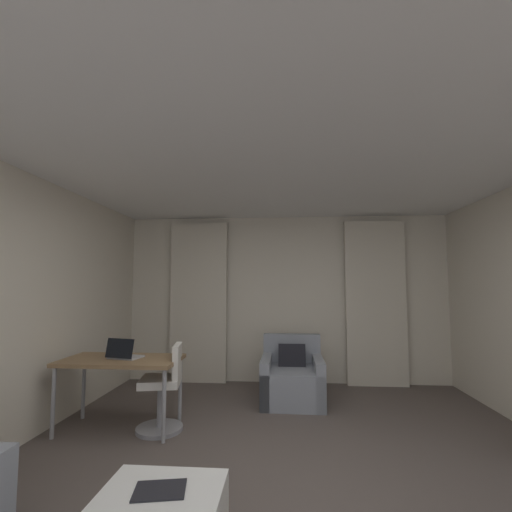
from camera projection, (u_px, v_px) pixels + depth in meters
ground_plane at (289, 497)px, 2.53m from camera, size 12.00×12.00×0.00m
wall_window at (285, 298)px, 5.65m from camera, size 5.12×0.06×2.60m
ceiling at (286, 140)px, 2.74m from camera, size 5.12×6.12×0.06m
curtain_left_panel at (198, 301)px, 5.62m from camera, size 0.90×0.06×2.50m
curtain_right_panel at (376, 302)px, 5.41m from camera, size 0.90×0.06×2.50m
armchair at (292, 379)px, 4.63m from camera, size 0.80×0.87×0.82m
desk at (121, 365)px, 3.76m from camera, size 1.22×0.64×0.73m
desk_chair at (164, 392)px, 3.71m from camera, size 0.48×0.48×0.88m
laptop at (124, 354)px, 3.76m from camera, size 0.37×0.31×0.22m
magazine_open at (160, 490)px, 1.96m from camera, size 0.31×0.25×0.01m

